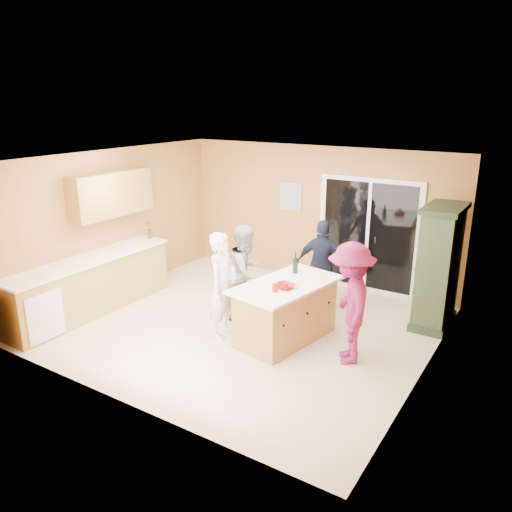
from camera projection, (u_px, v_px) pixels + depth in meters
The scene contains 22 objects.
floor at pixel (245, 325), 7.88m from camera, with size 5.50×5.50×0.00m, color beige.
ceiling at pixel (243, 159), 7.09m from camera, with size 5.50×5.00×0.10m, color white.
wall_back at pixel (317, 215), 9.50m from camera, with size 5.50×0.10×2.60m, color tan.
wall_front at pixel (118, 302), 5.47m from camera, with size 5.50×0.10×2.60m, color tan.
wall_left at pixel (116, 223), 8.88m from camera, with size 0.10×5.00×2.60m, color tan.
wall_right at pixel (431, 281), 6.08m from camera, with size 0.10×5.00×2.60m, color tan.
left_cabinet_run at pixel (84, 288), 8.14m from camera, with size 0.65×3.05×1.24m.
upper_cabinets at pixel (111, 194), 8.46m from camera, with size 0.35×1.60×0.75m, color #A78541.
sliding_door at pixel (368, 236), 9.01m from camera, with size 1.90×0.07×2.10m.
framed_picture at pixel (291, 197), 9.67m from camera, with size 0.46×0.04×0.56m.
kitchen_island at pixel (286, 313), 7.33m from camera, with size 1.19×1.81×0.88m.
green_hutch at pixel (438, 268), 7.66m from camera, with size 0.55×1.04×1.91m.
woman_white at pixel (223, 286), 7.31m from camera, with size 0.59×0.38×1.61m, color white.
woman_grey at pixel (246, 272), 7.98m from camera, with size 0.75×0.58×1.54m, color #A2A2A5.
woman_navy at pixel (322, 264), 8.38m from camera, with size 0.89×0.37×1.51m, color #161B32.
woman_magenta at pixel (350, 303), 6.60m from camera, with size 1.08×0.62×1.67m, color maroon.
serving_bowl at pixel (285, 286), 7.00m from camera, with size 0.26×0.26×0.06m, color #A51213.
tulip_vase at pixel (150, 229), 9.21m from camera, with size 0.18×0.12×0.34m, color red.
tumbler_near at pixel (275, 288), 6.86m from camera, with size 0.08×0.08×0.12m, color #A51213.
tumbler_far at pixel (285, 287), 6.92m from camera, with size 0.07×0.07×0.10m, color #A51213.
wine_bottle at pixel (295, 266), 7.53m from camera, with size 0.08×0.08×0.34m.
white_plate at pixel (294, 272), 7.61m from camera, with size 0.21×0.21×0.01m, color silver.
Camera 1 is at (3.99, -5.97, 3.44)m, focal length 35.00 mm.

